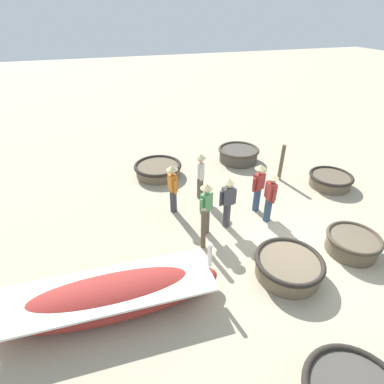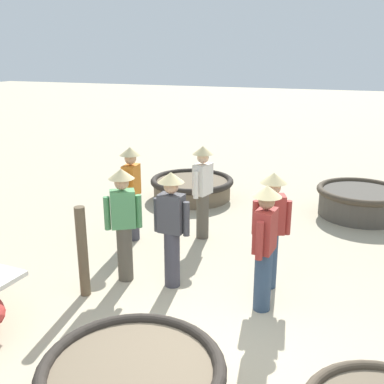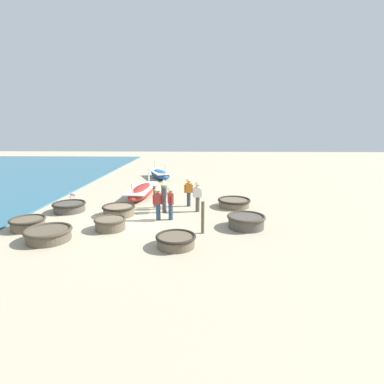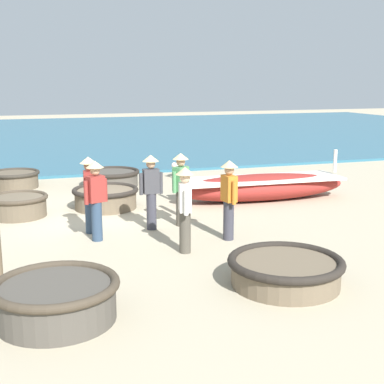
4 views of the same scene
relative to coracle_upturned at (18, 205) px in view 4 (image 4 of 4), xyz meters
name	(u,v)px [view 4 (image 4 of 4)]	position (x,y,z in m)	size (l,w,h in m)	color
ground_plane	(89,217)	(0.59, 1.62, -0.29)	(80.00, 80.00, 0.00)	tan
sea	(113,134)	(-18.96, 5.62, -0.24)	(28.00, 52.00, 0.10)	#2D667F
coracle_upturned	(18,205)	(0.00, 0.00, 0.00)	(1.43, 1.43, 0.53)	brown
coracle_beside_post	(106,197)	(-0.20, 2.16, 0.01)	(1.70, 1.70, 0.54)	brown
coracle_tilted	(112,177)	(-3.11, 2.82, -0.01)	(1.76, 1.76, 0.50)	#4C473F
coracle_weathered	(14,179)	(-3.75, -0.09, -0.01)	(1.54, 1.54, 0.52)	brown
coracle_front_left	(56,298)	(6.18, 0.45, 0.03)	(1.76, 1.76, 0.58)	#4C473F
coracle_far_left	(286,270)	(6.01, 4.06, -0.03)	(1.89, 1.89, 0.47)	brown
long_boat_blue_hull	(261,186)	(0.18, 6.40, 0.09)	(1.51, 4.94, 1.32)	maroon
fisherman_with_hat	(96,195)	(2.59, 1.53, 0.67)	(0.36, 0.50, 1.67)	#2D425B
fisherman_crouching	(151,187)	(2.11, 2.81, 0.67)	(0.36, 0.53, 1.67)	#383842
fisherman_standing_left	(185,204)	(3.91, 3.02, 0.67)	(0.52, 0.36, 1.67)	#4C473D
fisherman_by_coracle	(89,190)	(1.97, 1.48, 0.67)	(0.53, 0.36, 1.67)	#2D425B
fisherman_standing_right	(229,195)	(3.38, 4.13, 0.67)	(0.53, 0.36, 1.67)	#383842
fisherman_hauling	(181,184)	(2.03, 3.51, 0.67)	(0.37, 0.46, 1.67)	#4C473D
dog	(176,167)	(-3.91, 5.16, 0.08)	(0.59, 0.47, 0.55)	beige
mooring_post_shoreline	(185,192)	(1.43, 3.81, 0.35)	(0.14, 0.14, 1.27)	brown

